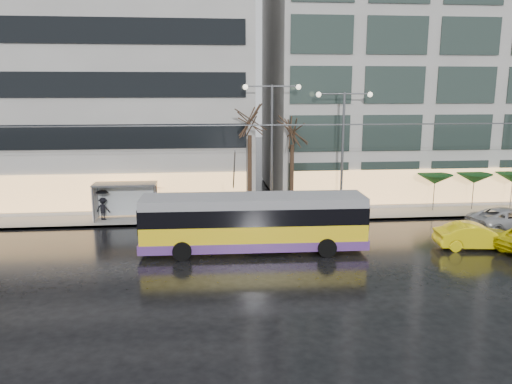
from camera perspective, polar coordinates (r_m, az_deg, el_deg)
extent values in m
plane|color=black|center=(24.93, 0.37, -9.16)|extent=(140.00, 140.00, 0.00)
cube|color=gray|center=(38.45, 1.14, -1.53)|extent=(80.00, 10.00, 0.15)
cube|color=slate|center=(33.69, 2.14, -3.45)|extent=(80.00, 0.10, 0.15)
cube|color=#9D9A96|center=(44.34, -24.16, 13.65)|extent=(34.00, 14.00, 22.00)
cube|color=#9D9A96|center=(47.46, 22.07, 15.44)|extent=(32.00, 14.00, 25.00)
cube|color=yellow|center=(27.71, -0.27, -4.67)|extent=(12.27, 2.84, 1.53)
cube|color=#5F3483|center=(27.85, -0.27, -5.67)|extent=(12.31, 2.88, 0.51)
cube|color=black|center=(27.41, -0.28, -2.42)|extent=(12.29, 2.86, 0.92)
cube|color=gray|center=(27.25, -0.28, -0.97)|extent=(12.27, 2.84, 0.51)
cube|color=black|center=(28.53, 12.12, -2.44)|extent=(0.12, 2.34, 1.32)
cube|color=black|center=(27.72, -13.05, -2.90)|extent=(0.12, 2.34, 1.32)
cylinder|color=black|center=(29.58, 7.07, -4.82)|extent=(1.03, 0.38, 1.02)
cylinder|color=black|center=(27.20, 8.12, -6.34)|extent=(1.03, 0.38, 1.02)
cylinder|color=black|center=(29.09, -8.10, -5.14)|extent=(1.03, 0.38, 1.02)
cylinder|color=black|center=(26.67, -8.45, -6.71)|extent=(1.03, 0.38, 1.02)
cylinder|color=#595B60|center=(27.86, -2.51, 2.39)|extent=(0.15, 3.79, 2.68)
cylinder|color=#595B60|center=(28.36, -2.54, 2.56)|extent=(0.15, 3.79, 2.68)
cylinder|color=#595B60|center=(29.19, 1.16, 7.62)|extent=(42.00, 0.04, 0.04)
cylinder|color=#595B60|center=(29.69, 1.05, 7.69)|extent=(42.00, 0.04, 0.04)
cube|color=#595B60|center=(34.69, -14.76, 0.89)|extent=(4.20, 1.60, 0.12)
cube|color=silver|center=(35.61, -14.49, -0.88)|extent=(4.00, 0.05, 2.20)
cube|color=white|center=(35.32, -17.94, -1.18)|extent=(0.10, 1.40, 2.20)
cylinder|color=#595B60|center=(34.64, -18.10, -1.43)|extent=(0.10, 0.10, 2.40)
cylinder|color=#595B60|center=(35.98, -17.63, -0.93)|extent=(0.10, 0.10, 2.40)
cylinder|color=#595B60|center=(34.00, -11.50, -1.33)|extent=(0.10, 0.10, 2.40)
cylinder|color=#595B60|center=(35.36, -11.28, -0.82)|extent=(0.10, 0.10, 2.40)
cylinder|color=#595B60|center=(34.52, 1.80, 4.66)|extent=(0.18, 0.18, 9.00)
cylinder|color=#595B60|center=(34.15, 0.32, 11.99)|extent=(1.80, 0.10, 0.10)
cylinder|color=#595B60|center=(34.38, 3.37, 11.97)|extent=(1.80, 0.10, 0.10)
sphere|color=#FFF2CC|center=(34.07, -1.22, 11.91)|extent=(0.36, 0.36, 0.36)
sphere|color=#FFF2CC|center=(34.54, 4.88, 11.87)|extent=(0.36, 0.36, 0.36)
cylinder|color=#595B60|center=(35.54, 9.84, 4.30)|extent=(0.18, 0.18, 8.50)
cylinder|color=#595B60|center=(35.03, 8.64, 11.04)|extent=(1.80, 0.10, 0.10)
cylinder|color=#595B60|center=(35.51, 11.51, 10.95)|extent=(1.80, 0.10, 0.10)
sphere|color=#FFF2CC|center=(34.82, 7.17, 11.00)|extent=(0.36, 0.36, 0.36)
sphere|color=#FFF2CC|center=(35.78, 12.91, 10.81)|extent=(0.36, 0.36, 0.36)
cylinder|color=black|center=(34.80, -0.71, 1.90)|extent=(0.28, 0.28, 5.60)
cylinder|color=black|center=(35.44, 4.11, 1.47)|extent=(0.28, 0.28, 4.90)
cylinder|color=#595B60|center=(38.68, 19.65, -0.36)|extent=(0.06, 0.06, 2.20)
cone|color=#113F15|center=(38.46, 19.77, 1.39)|extent=(2.50, 2.50, 0.70)
cylinder|color=#595B60|center=(40.05, 23.53, -0.26)|extent=(0.06, 0.06, 2.20)
cone|color=#113F15|center=(39.84, 23.67, 1.43)|extent=(2.50, 2.50, 0.70)
cylinder|color=#595B60|center=(41.59, 27.15, -0.17)|extent=(0.06, 0.06, 2.20)
imported|color=yellow|center=(30.86, 23.76, -4.64)|extent=(4.53, 2.00, 1.45)
imported|color=#ACACB1|center=(35.77, 26.90, -2.77)|extent=(5.53, 3.26, 1.44)
imported|color=black|center=(34.96, -10.92, -1.65)|extent=(0.67, 0.55, 1.57)
imported|color=#E34B67|center=(34.75, -10.98, -0.09)|extent=(1.24, 1.26, 0.88)
imported|color=black|center=(35.24, -8.62, -1.41)|extent=(0.93, 0.82, 1.63)
imported|color=black|center=(35.32, -17.07, -1.84)|extent=(1.14, 0.90, 1.54)
imported|color=black|center=(35.12, -17.16, -0.28)|extent=(1.06, 1.06, 0.72)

